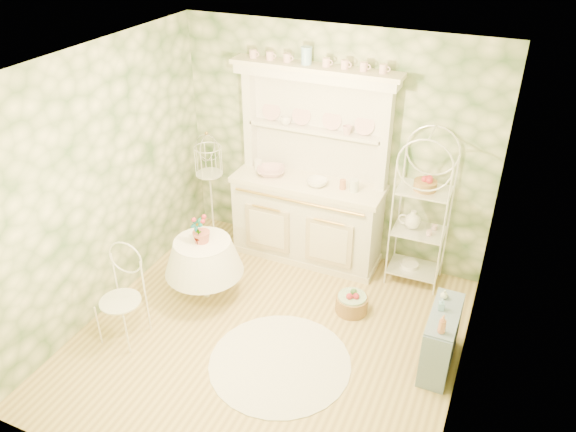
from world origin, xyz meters
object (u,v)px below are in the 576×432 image
at_px(kitchen_dresser, 308,170).
at_px(bakers_rack, 422,209).
at_px(round_table, 204,266).
at_px(floor_basket, 352,304).
at_px(side_shelf, 440,341).
at_px(cafe_chair, 121,307).
at_px(birdcage_stand, 211,187).

relative_size(kitchen_dresser, bakers_rack, 1.24).
bearing_deg(kitchen_dresser, round_table, -120.97).
bearing_deg(floor_basket, side_shelf, -22.56).
xyz_separation_m(bakers_rack, round_table, (-2.00, -1.21, -0.53)).
distance_m(round_table, floor_basket, 1.61).
bearing_deg(round_table, cafe_chair, -114.53).
height_order(round_table, birdcage_stand, birdcage_stand).
bearing_deg(cafe_chair, birdcage_stand, 87.22).
bearing_deg(cafe_chair, side_shelf, 10.26).
xyz_separation_m(kitchen_dresser, birdcage_stand, (-1.23, -0.10, -0.42)).
bearing_deg(kitchen_dresser, floor_basket, -43.28).
xyz_separation_m(round_table, cafe_chair, (-0.40, -0.88, -0.02)).
distance_m(kitchen_dresser, birdcage_stand, 1.31).
relative_size(bakers_rack, floor_basket, 6.37).
relative_size(kitchen_dresser, round_table, 2.89).
xyz_separation_m(kitchen_dresser, cafe_chair, (-1.11, -2.06, -0.77)).
xyz_separation_m(kitchen_dresser, side_shelf, (1.80, -1.19, -0.86)).
height_order(bakers_rack, birdcage_stand, bakers_rack).
height_order(round_table, cafe_chair, round_table).
relative_size(kitchen_dresser, floor_basket, 7.90).
xyz_separation_m(side_shelf, floor_basket, (-0.98, 0.41, -0.19)).
bearing_deg(floor_basket, kitchen_dresser, 136.72).
relative_size(side_shelf, round_table, 0.84).
xyz_separation_m(kitchen_dresser, floor_basket, (0.83, -0.78, -1.05)).
xyz_separation_m(kitchen_dresser, round_table, (-0.71, -1.18, -0.75)).
xyz_separation_m(bakers_rack, cafe_chair, (-2.40, -2.09, -0.54)).
xyz_separation_m(side_shelf, birdcage_stand, (-3.04, 1.08, 0.44)).
height_order(side_shelf, cafe_chair, cafe_chair).
distance_m(kitchen_dresser, round_table, 1.56).
relative_size(side_shelf, cafe_chair, 0.88).
relative_size(birdcage_stand, floor_basket, 5.02).
bearing_deg(birdcage_stand, cafe_chair, -86.36).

